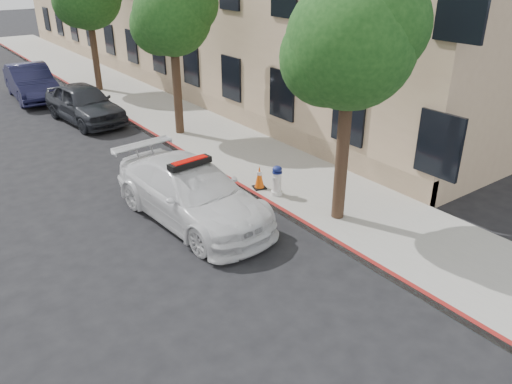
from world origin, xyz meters
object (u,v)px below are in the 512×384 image
object	(u,v)px
police_car	(192,193)
parked_car_far	(31,82)
fire_hydrant	(277,181)
traffic_cone	(259,177)
parked_car_mid	(84,103)

from	to	relation	value
police_car	parked_car_far	xyz separation A→B (m)	(-0.11, 14.38, 0.05)
police_car	fire_hydrant	bearing A→B (deg)	-13.95
fire_hydrant	traffic_cone	size ratio (longest dim) A/B	1.26
fire_hydrant	traffic_cone	xyz separation A→B (m)	(-0.13, 0.61, -0.08)
parked_car_mid	traffic_cone	distance (m)	9.44
traffic_cone	parked_car_far	bearing A→B (deg)	99.35
fire_hydrant	traffic_cone	world-z (taller)	fire_hydrant
police_car	fire_hydrant	distance (m)	2.39
police_car	traffic_cone	xyz separation A→B (m)	(2.22, 0.22, -0.25)
police_car	traffic_cone	world-z (taller)	police_car
parked_car_far	fire_hydrant	xyz separation A→B (m)	(2.46, -14.76, -0.21)
parked_car_mid	parked_car_far	world-z (taller)	parked_car_far
parked_car_mid	traffic_cone	xyz separation A→B (m)	(1.57, -9.30, -0.27)
police_car	fire_hydrant	size ratio (longest dim) A/B	6.20
police_car	parked_car_mid	xyz separation A→B (m)	(0.65, 9.52, 0.02)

